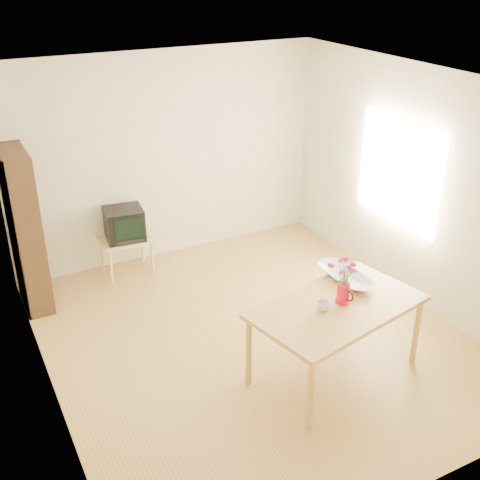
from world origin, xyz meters
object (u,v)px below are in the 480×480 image
mug (323,306)px  bowl (346,260)px  pitcher (343,294)px  television (124,223)px  table (337,312)px

mug → bowl: bearing=-155.1°
pitcher → mug: bearing=175.5°
television → mug: bearing=-65.0°
pitcher → bowl: 0.44m
mug → pitcher: bearing=176.6°
table → television: (-1.10, 2.81, -0.02)m
pitcher → television: 3.03m
table → pitcher: pitcher is taller
pitcher → table: bearing=-175.4°
mug → television: size_ratio=0.23×
table → pitcher: (0.06, 0.02, 0.16)m
pitcher → bowl: bowl is taller
table → mug: 0.21m
table → television: size_ratio=3.51×
pitcher → television: size_ratio=0.42×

